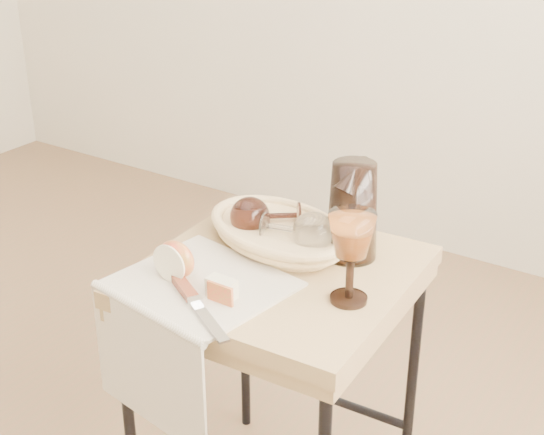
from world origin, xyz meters
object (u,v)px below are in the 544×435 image
Objects in this scene: goblet_lying_b at (292,229)px; table_knife at (197,304)px; wine_goblet at (351,258)px; side_table at (277,398)px; apple_half at (176,259)px; tea_towel at (201,284)px; goblet_lying_a at (271,216)px; bread_basket at (278,234)px; pitcher at (353,211)px.

table_knife is at bearing -109.31° from goblet_lying_b.
goblet_lying_b is 0.78× the size of wine_goblet.
table_knife is at bearing -139.48° from wine_goblet.
side_table is 0.42m from apple_half.
tea_towel is 0.25m from goblet_lying_a.
side_table is 0.41m from table_knife.
goblet_lying_a is 0.60× the size of table_knife.
goblet_lying_a is 0.32m from table_knife.
side_table is 0.39m from goblet_lying_b.
tea_towel is 0.09m from table_knife.
goblet_lying_b is at bearing 151.59° from wine_goblet.
bread_basket reaches higher than tea_towel.
bread_basket is at bearing 152.82° from wine_goblet.
bread_basket is 1.33× the size of table_knife.
pitcher is at bearing 116.89° from wine_goblet.
bread_basket is 3.70× the size of apple_half.
side_table is 2.68× the size of pitcher.
pitcher is at bearing 64.34° from tea_towel.
apple_half is at bearing 176.67° from table_knife.
goblet_lying_b reaches higher than side_table.
goblet_lying_b is at bearing -134.21° from pitcher.
goblet_lying_a is 0.29m from wine_goblet.
goblet_lying_a is at bearing 142.27° from goblet_lying_b.
goblet_lying_a reaches higher than bread_basket.
pitcher reaches higher than wine_goblet.
tea_towel is 0.07m from apple_half.
table_knife reaches higher than tea_towel.
bread_basket is 0.27m from wine_goblet.
apple_half is at bearing 39.68° from goblet_lying_a.
bread_basket is at bearing 121.88° from side_table.
side_table is 2.12× the size of tea_towel.
side_table is 4.68× the size of goblet_lying_a.
wine_goblet is at bearing -42.51° from goblet_lying_b.
tea_towel is 0.23m from goblet_lying_b.
tea_towel is at bearing -121.60° from side_table.
side_table is at bearing 67.29° from tea_towel.
side_table is 7.82× the size of apple_half.
table_knife is (-0.03, -0.22, 0.34)m from side_table.
pitcher is (0.15, 0.04, 0.08)m from bread_basket.
pitcher is 1.35× the size of wine_goblet.
wine_goblet reaches higher than goblet_lying_b.
side_table is 0.37m from tea_towel.
pitcher reaches higher than goblet_lying_b.
bread_basket is 0.06m from goblet_lying_b.
goblet_lying_a is (-0.03, 0.01, 0.03)m from bread_basket.
tea_towel reaches higher than side_table.
goblet_lying_b is 0.13m from pitcher.
table_knife is (-0.03, -0.28, -0.04)m from goblet_lying_b.
pitcher is (0.11, 0.06, 0.05)m from goblet_lying_b.
pitcher reaches higher than bread_basket.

